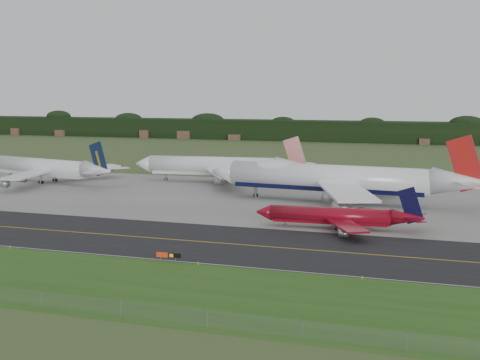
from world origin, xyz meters
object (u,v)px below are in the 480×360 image
(jet_ba_747, at_px, (337,179))
(jet_navy_gold, at_px, (47,168))
(jet_star_tail, at_px, (222,167))
(taxiway_sign, at_px, (168,255))
(jet_red_737, at_px, (339,216))

(jet_ba_747, xyz_separation_m, jet_navy_gold, (-95.64, 9.83, -1.70))
(jet_ba_747, xyz_separation_m, jet_star_tail, (-42.57, 28.06, -1.28))
(jet_ba_747, xyz_separation_m, taxiway_sign, (-16.22, -70.33, -5.36))
(jet_ba_747, height_order, taxiway_sign, jet_ba_747)
(jet_star_tail, bearing_deg, jet_red_737, -51.39)
(jet_navy_gold, height_order, jet_star_tail, jet_star_tail)
(jet_navy_gold, bearing_deg, jet_red_737, -22.99)
(taxiway_sign, bearing_deg, jet_ba_747, 77.01)
(jet_red_737, relative_size, jet_navy_gold, 0.65)
(jet_ba_747, bearing_deg, jet_star_tail, 146.61)
(jet_ba_747, bearing_deg, taxiway_sign, -102.99)
(jet_ba_747, bearing_deg, jet_red_737, -78.82)
(jet_red_737, distance_m, taxiway_sign, 43.33)
(jet_navy_gold, relative_size, jet_star_tail, 0.94)
(jet_ba_747, distance_m, jet_navy_gold, 96.16)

